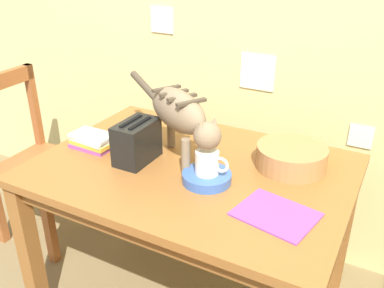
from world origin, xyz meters
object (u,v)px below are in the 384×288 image
at_px(coffee_mug, 208,163).
at_px(wooden_chair_near, 36,161).
at_px(magazine, 276,214).
at_px(cat, 180,115).
at_px(wicker_basket, 291,156).
at_px(dining_table, 192,184).
at_px(saucer_bowl, 207,177).
at_px(book_stack, 93,141).
at_px(toaster, 137,142).

xyz_separation_m(coffee_mug, wooden_chair_near, (-1.12, 0.15, -0.35)).
bearing_deg(coffee_mug, magazine, -15.96).
bearing_deg(cat, wicker_basket, 141.71).
relative_size(dining_table, coffee_mug, 9.43).
bearing_deg(cat, saucer_bowl, 90.00).
distance_m(book_stack, toaster, 0.25).
distance_m(magazine, book_stack, 0.88).
bearing_deg(toaster, saucer_bowl, -3.41).
xyz_separation_m(coffee_mug, wicker_basket, (0.24, 0.26, -0.04)).
relative_size(cat, book_stack, 3.07).
xyz_separation_m(cat, wicker_basket, (0.42, 0.17, -0.16)).
distance_m(wicker_basket, wooden_chair_near, 1.40).
xyz_separation_m(dining_table, magazine, (0.41, -0.17, 0.09)).
bearing_deg(coffee_mug, book_stack, 177.51).
height_order(coffee_mug, toaster, toaster).
xyz_separation_m(dining_table, wooden_chair_near, (-1.01, 0.07, -0.18)).
xyz_separation_m(wicker_basket, toaster, (-0.58, -0.24, 0.04)).
relative_size(dining_table, saucer_bowl, 6.68).
height_order(dining_table, toaster, toaster).
xyz_separation_m(cat, toaster, (-0.16, -0.08, -0.12)).
xyz_separation_m(magazine, toaster, (-0.63, 0.10, 0.08)).
height_order(wicker_basket, toaster, toaster).
relative_size(saucer_bowl, coffee_mug, 1.41).
height_order(magazine, wicker_basket, wicker_basket).
bearing_deg(wicker_basket, magazine, -81.43).
distance_m(saucer_bowl, coffee_mug, 0.06).
height_order(coffee_mug, wicker_basket, coffee_mug).
relative_size(cat, magazine, 2.38).
distance_m(coffee_mug, toaster, 0.33).
xyz_separation_m(saucer_bowl, magazine, (0.30, -0.08, -0.02)).
xyz_separation_m(wicker_basket, wooden_chair_near, (-1.36, -0.12, -0.31)).
bearing_deg(coffee_mug, toaster, 176.62).
bearing_deg(magazine, wicker_basket, 109.75).
bearing_deg(saucer_bowl, book_stack, 177.50).
height_order(cat, book_stack, cat).
distance_m(cat, wooden_chair_near, 1.06).
height_order(dining_table, saucer_bowl, saucer_bowl).
relative_size(book_stack, toaster, 0.98).
distance_m(book_stack, wooden_chair_near, 0.63).
xyz_separation_m(dining_table, toaster, (-0.22, -0.06, 0.17)).
relative_size(magazine, book_stack, 1.29).
bearing_deg(wooden_chair_near, book_stack, 75.27).
height_order(saucer_bowl, toaster, toaster).
relative_size(wicker_basket, toaster, 1.41).
bearing_deg(saucer_bowl, cat, 149.99).
bearing_deg(toaster, wicker_basket, 22.87).
relative_size(magazine, wooden_chair_near, 0.27).
bearing_deg(coffee_mug, wicker_basket, 47.23).
distance_m(book_stack, wicker_basket, 0.85).
distance_m(saucer_bowl, book_stack, 0.57).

